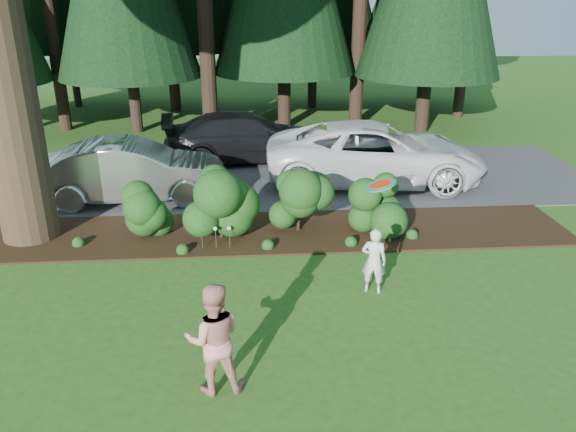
# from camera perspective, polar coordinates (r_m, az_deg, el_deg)

# --- Properties ---
(ground) EXTENTS (80.00, 80.00, 0.00)m
(ground) POSITION_cam_1_polar(r_m,az_deg,el_deg) (10.41, -6.21, -9.10)
(ground) COLOR #234F16
(ground) RESTS_ON ground
(mulch_bed) EXTENTS (16.00, 2.50, 0.05)m
(mulch_bed) POSITION_cam_1_polar(r_m,az_deg,el_deg) (13.29, -5.82, -1.76)
(mulch_bed) COLOR black
(mulch_bed) RESTS_ON ground
(driveway) EXTENTS (22.00, 6.00, 0.03)m
(driveway) POSITION_cam_1_polar(r_m,az_deg,el_deg) (17.27, -5.52, 3.88)
(driveway) COLOR #38383A
(driveway) RESTS_ON ground
(shrub_row) EXTENTS (6.53, 1.60, 1.61)m
(shrub_row) POSITION_cam_1_polar(r_m,az_deg,el_deg) (12.88, -2.55, 1.32)
(shrub_row) COLOR #1B3911
(shrub_row) RESTS_ON ground
(lily_cluster) EXTENTS (0.69, 0.09, 0.57)m
(lily_cluster) POSITION_cam_1_polar(r_m,az_deg,el_deg) (12.34, -7.39, -1.38)
(lily_cluster) COLOR #1B3911
(lily_cluster) RESTS_ON ground
(car_silver_wagon) EXTENTS (5.06, 2.03, 1.64)m
(car_silver_wagon) POSITION_cam_1_polar(r_m,az_deg,el_deg) (15.61, -15.55, 4.41)
(car_silver_wagon) COLOR silver
(car_silver_wagon) RESTS_ON driveway
(car_white_suv) EXTENTS (6.61, 3.59, 1.76)m
(car_white_suv) POSITION_cam_1_polar(r_m,az_deg,el_deg) (16.71, 8.86, 6.31)
(car_white_suv) COLOR silver
(car_white_suv) RESTS_ON driveway
(car_dark_suv) EXTENTS (5.70, 2.86, 1.59)m
(car_dark_suv) POSITION_cam_1_polar(r_m,az_deg,el_deg) (18.83, -4.19, 8.02)
(car_dark_suv) COLOR black
(car_dark_suv) RESTS_ON driveway
(child) EXTENTS (0.54, 0.44, 1.30)m
(child) POSITION_cam_1_polar(r_m,az_deg,el_deg) (10.64, 8.71, -4.51)
(child) COLOR silver
(child) RESTS_ON ground
(adult) EXTENTS (0.86, 0.69, 1.69)m
(adult) POSITION_cam_1_polar(r_m,az_deg,el_deg) (8.05, -7.56, -12.26)
(adult) COLOR red
(adult) RESTS_ON ground
(frisbee) EXTENTS (0.53, 0.55, 0.19)m
(frisbee) POSITION_cam_1_polar(r_m,az_deg,el_deg) (10.06, 9.38, 3.12)
(frisbee) COLOR #1A907C
(frisbee) RESTS_ON ground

